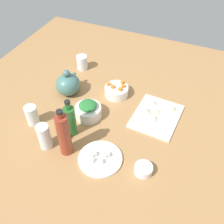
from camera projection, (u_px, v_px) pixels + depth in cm
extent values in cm
cube|color=#A17446|center=(112.00, 120.00, 143.58)|extent=(190.00, 190.00, 3.00)
cube|color=white|center=(156.00, 116.00, 143.03)|extent=(30.00, 25.11, 1.00)
cylinder|color=white|center=(100.00, 159.00, 123.13)|extent=(20.92, 20.92, 1.20)
cylinder|color=white|center=(88.00, 112.00, 141.72)|extent=(14.23, 14.23, 6.40)
cylinder|color=white|center=(117.00, 91.00, 154.44)|extent=(13.95, 13.95, 5.78)
cylinder|color=white|center=(143.00, 169.00, 117.32)|extent=(8.32, 8.32, 3.99)
ellipsoid|color=#45736D|center=(68.00, 84.00, 153.46)|extent=(14.92, 13.97, 12.59)
sphere|color=#446A6D|center=(66.00, 73.00, 147.84)|extent=(4.18, 4.18, 4.18)
cylinder|color=#45736D|center=(73.00, 76.00, 156.47)|extent=(5.38, 2.00, 3.93)
cylinder|color=maroon|center=(64.00, 135.00, 118.74)|extent=(6.02, 6.02, 23.59)
cylinder|color=maroon|center=(60.00, 115.00, 109.52)|extent=(2.71, 2.71, 2.55)
cylinder|color=black|center=(59.00, 112.00, 108.19)|extent=(3.01, 3.01, 1.20)
cylinder|color=#286A2B|center=(70.00, 121.00, 129.37)|extent=(5.67, 5.67, 17.14)
cylinder|color=#286A2B|center=(68.00, 106.00, 122.03)|extent=(2.55, 2.55, 3.64)
cylinder|color=black|center=(67.00, 102.00, 120.32)|extent=(2.84, 2.84, 1.20)
cylinder|color=white|center=(44.00, 137.00, 124.42)|extent=(6.19, 6.19, 13.95)
cylinder|color=white|center=(32.00, 115.00, 136.58)|extent=(6.52, 6.52, 11.08)
cylinder|color=white|center=(82.00, 63.00, 172.17)|extent=(7.12, 7.12, 9.43)
cube|color=orange|center=(120.00, 89.00, 149.80)|extent=(2.05, 2.05, 1.80)
cube|color=orange|center=(123.00, 86.00, 151.88)|extent=(2.47, 2.47, 1.80)
cube|color=orange|center=(109.00, 84.00, 153.17)|extent=(2.54, 2.54, 1.80)
cube|color=orange|center=(123.00, 82.00, 154.13)|extent=(2.34, 2.34, 1.80)
cube|color=orange|center=(113.00, 87.00, 151.38)|extent=(1.91, 1.91, 1.80)
ellipsoid|color=#297434|center=(88.00, 105.00, 138.31)|extent=(12.95, 12.89, 3.26)
cube|color=#FAE1D3|center=(107.00, 155.00, 122.64)|extent=(3.11, 3.11, 2.20)
cube|color=white|center=(94.00, 154.00, 122.91)|extent=(3.11, 3.11, 2.20)
cube|color=white|center=(100.00, 161.00, 120.08)|extent=(2.99, 2.99, 2.20)
cube|color=white|center=(91.00, 160.00, 120.48)|extent=(2.40, 2.40, 2.20)
pyramid|color=beige|center=(154.00, 103.00, 148.10)|extent=(5.46, 5.02, 2.03)
pyramid|color=beige|center=(173.00, 108.00, 144.86)|extent=(5.85, 5.85, 2.94)
pyramid|color=beige|center=(146.00, 111.00, 143.62)|extent=(7.74, 7.72, 2.41)
pyramid|color=beige|center=(153.00, 117.00, 140.12)|extent=(6.56, 6.55, 2.26)
pyramid|color=beige|center=(157.00, 110.00, 143.68)|extent=(5.84, 5.99, 2.63)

